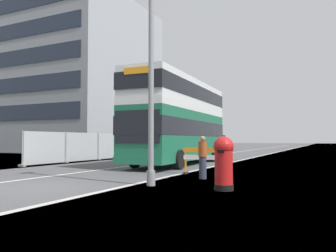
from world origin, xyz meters
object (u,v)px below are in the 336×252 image
(roadworks_barrier, at_px, (202,158))
(pedestrian_at_kerb, at_px, (203,157))
(red_pillar_postbox, at_px, (224,161))
(double_decker_bus, at_px, (180,120))
(car_oncoming_near, at_px, (199,144))
(car_receding_mid, at_px, (217,144))
(lamppost_foreground, at_px, (151,70))

(roadworks_barrier, relative_size, pedestrian_at_kerb, 1.00)
(red_pillar_postbox, bearing_deg, double_decker_bus, 121.14)
(double_decker_bus, relative_size, red_pillar_postbox, 7.04)
(car_oncoming_near, distance_m, car_receding_mid, 6.69)
(roadworks_barrier, distance_m, car_oncoming_near, 23.36)
(red_pillar_postbox, relative_size, car_oncoming_near, 0.40)
(red_pillar_postbox, bearing_deg, car_oncoming_near, 112.33)
(red_pillar_postbox, bearing_deg, car_receding_mid, 108.28)
(roadworks_barrier, bearing_deg, double_decker_bus, 123.01)
(car_receding_mid, bearing_deg, double_decker_bus, -77.52)
(red_pillar_postbox, xyz_separation_m, roadworks_barrier, (-2.20, 4.04, -0.15))
(pedestrian_at_kerb, bearing_deg, lamppost_foreground, -108.52)
(roadworks_barrier, bearing_deg, pedestrian_at_kerb, -68.50)
(double_decker_bus, distance_m, pedestrian_at_kerb, 8.07)
(car_oncoming_near, height_order, pedestrian_at_kerb, car_oncoming_near)
(car_oncoming_near, bearing_deg, lamppost_foreground, -72.56)
(roadworks_barrier, xyz_separation_m, car_receding_mid, (-8.54, 28.48, 0.25))
(lamppost_foreground, bearing_deg, car_oncoming_near, 107.44)
(double_decker_bus, height_order, red_pillar_postbox, double_decker_bus)
(red_pillar_postbox, bearing_deg, pedestrian_at_kerb, 122.53)
(double_decker_bus, bearing_deg, red_pillar_postbox, -58.86)
(car_receding_mid, bearing_deg, roadworks_barrier, -73.31)
(lamppost_foreground, height_order, pedestrian_at_kerb, lamppost_foreground)
(double_decker_bus, distance_m, car_receding_mid, 23.89)
(double_decker_bus, distance_m, roadworks_barrier, 6.53)
(car_oncoming_near, bearing_deg, car_receding_mid, 91.13)
(car_oncoming_near, distance_m, pedestrian_at_kerb, 25.00)
(lamppost_foreground, bearing_deg, red_pillar_postbox, 1.85)
(pedestrian_at_kerb, bearing_deg, car_oncoming_near, 111.12)
(roadworks_barrier, bearing_deg, red_pillar_postbox, -61.39)
(double_decker_bus, height_order, pedestrian_at_kerb, double_decker_bus)
(roadworks_barrier, distance_m, pedestrian_at_kerb, 1.65)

